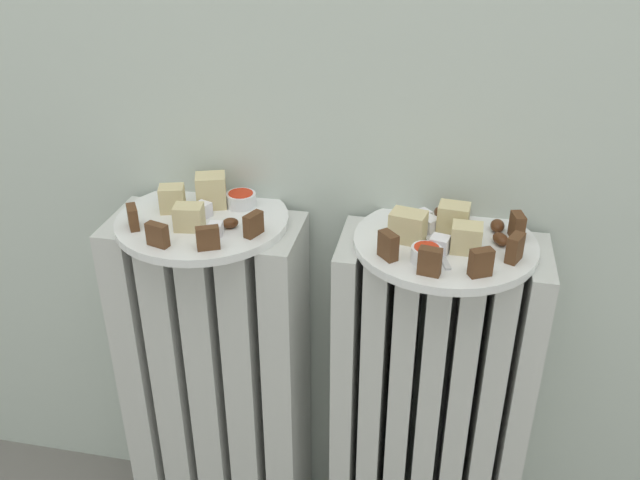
# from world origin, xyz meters

# --- Properties ---
(radiator_left) EXTENTS (0.31, 0.14, 0.62)m
(radiator_left) POSITION_xyz_m (-0.18, 0.28, 0.31)
(radiator_left) COLOR silver
(radiator_left) RESTS_ON ground_plane
(radiator_right) EXTENTS (0.31, 0.14, 0.62)m
(radiator_right) POSITION_xyz_m (0.18, 0.28, 0.31)
(radiator_right) COLOR silver
(radiator_right) RESTS_ON ground_plane
(plate_left) EXTENTS (0.26, 0.26, 0.01)m
(plate_left) POSITION_xyz_m (-0.18, 0.28, 0.63)
(plate_left) COLOR white
(plate_left) RESTS_ON radiator_left
(plate_right) EXTENTS (0.26, 0.26, 0.01)m
(plate_right) POSITION_xyz_m (0.18, 0.28, 0.63)
(plate_right) COLOR white
(plate_right) RESTS_ON radiator_right
(dark_cake_slice_left_0) EXTENTS (0.03, 0.03, 0.03)m
(dark_cake_slice_left_0) POSITION_xyz_m (-0.26, 0.23, 0.65)
(dark_cake_slice_left_0) COLOR #56351E
(dark_cake_slice_left_0) RESTS_ON plate_left
(dark_cake_slice_left_1) EXTENTS (0.03, 0.02, 0.03)m
(dark_cake_slice_left_1) POSITION_xyz_m (-0.21, 0.19, 0.65)
(dark_cake_slice_left_1) COLOR #56351E
(dark_cake_slice_left_1) RESTS_ON plate_left
(dark_cake_slice_left_2) EXTENTS (0.03, 0.02, 0.03)m
(dark_cake_slice_left_2) POSITION_xyz_m (-0.14, 0.19, 0.65)
(dark_cake_slice_left_2) COLOR #56351E
(dark_cake_slice_left_2) RESTS_ON plate_left
(dark_cake_slice_left_3) EXTENTS (0.02, 0.03, 0.03)m
(dark_cake_slice_left_3) POSITION_xyz_m (-0.09, 0.24, 0.65)
(dark_cake_slice_left_3) COLOR #56351E
(dark_cake_slice_left_3) RESTS_ON plate_left
(marble_cake_slice_left_0) EXTENTS (0.04, 0.04, 0.04)m
(marble_cake_slice_left_0) POSITION_xyz_m (-0.18, 0.24, 0.65)
(marble_cake_slice_left_0) COLOR beige
(marble_cake_slice_left_0) RESTS_ON plate_left
(marble_cake_slice_left_1) EXTENTS (0.05, 0.05, 0.05)m
(marble_cake_slice_left_1) POSITION_xyz_m (-0.18, 0.32, 0.66)
(marble_cake_slice_left_1) COLOR beige
(marble_cake_slice_left_1) RESTS_ON plate_left
(marble_cake_slice_left_2) EXTENTS (0.04, 0.04, 0.04)m
(marble_cake_slice_left_2) POSITION_xyz_m (-0.23, 0.29, 0.65)
(marble_cake_slice_left_2) COLOR beige
(marble_cake_slice_left_2) RESTS_ON plate_left
(turkish_delight_left_0) EXTENTS (0.03, 0.03, 0.02)m
(turkish_delight_left_0) POSITION_xyz_m (-0.18, 0.28, 0.64)
(turkish_delight_left_0) COLOR white
(turkish_delight_left_0) RESTS_ON plate_left
(turkish_delight_left_1) EXTENTS (0.02, 0.02, 0.02)m
(turkish_delight_left_1) POSITION_xyz_m (-0.14, 0.23, 0.64)
(turkish_delight_left_1) COLOR white
(turkish_delight_left_1) RESTS_ON plate_left
(medjool_date_left_0) EXTENTS (0.03, 0.03, 0.02)m
(medjool_date_left_0) POSITION_xyz_m (-0.19, 0.35, 0.64)
(medjool_date_left_0) COLOR #4C2814
(medjool_date_left_0) RESTS_ON plate_left
(medjool_date_left_1) EXTENTS (0.03, 0.03, 0.01)m
(medjool_date_left_1) POSITION_xyz_m (-0.13, 0.25, 0.64)
(medjool_date_left_1) COLOR #4C2814
(medjool_date_left_1) RESTS_ON plate_left
(jam_bowl_left) EXTENTS (0.05, 0.05, 0.02)m
(jam_bowl_left) POSITION_xyz_m (-0.13, 0.33, 0.65)
(jam_bowl_left) COLOR white
(jam_bowl_left) RESTS_ON plate_left
(dark_cake_slice_right_0) EXTENTS (0.03, 0.03, 0.04)m
(dark_cake_slice_right_0) POSITION_xyz_m (0.10, 0.21, 0.65)
(dark_cake_slice_right_0) COLOR #56351E
(dark_cake_slice_right_0) RESTS_ON plate_right
(dark_cake_slice_right_1) EXTENTS (0.03, 0.02, 0.04)m
(dark_cake_slice_right_1) POSITION_xyz_m (0.16, 0.18, 0.65)
(dark_cake_slice_right_1) COLOR #56351E
(dark_cake_slice_right_1) RESTS_ON plate_right
(dark_cake_slice_right_2) EXTENTS (0.03, 0.03, 0.04)m
(dark_cake_slice_right_2) POSITION_xyz_m (0.22, 0.19, 0.65)
(dark_cake_slice_right_2) COLOR #56351E
(dark_cake_slice_right_2) RESTS_ON plate_right
(dark_cake_slice_right_3) EXTENTS (0.03, 0.03, 0.04)m
(dark_cake_slice_right_3) POSITION_xyz_m (0.27, 0.24, 0.65)
(dark_cake_slice_right_3) COLOR #56351E
(dark_cake_slice_right_3) RESTS_ON plate_right
(dark_cake_slice_right_4) EXTENTS (0.02, 0.03, 0.04)m
(dark_cake_slice_right_4) POSITION_xyz_m (0.27, 0.30, 0.65)
(dark_cake_slice_right_4) COLOR #56351E
(dark_cake_slice_right_4) RESTS_ON plate_right
(marble_cake_slice_right_0) EXTENTS (0.05, 0.04, 0.04)m
(marble_cake_slice_right_0) POSITION_xyz_m (0.13, 0.27, 0.65)
(marble_cake_slice_right_0) COLOR beige
(marble_cake_slice_right_0) RESTS_ON plate_right
(marble_cake_slice_right_1) EXTENTS (0.05, 0.04, 0.04)m
(marble_cake_slice_right_1) POSITION_xyz_m (0.19, 0.30, 0.66)
(marble_cake_slice_right_1) COLOR beige
(marble_cake_slice_right_1) RESTS_ON plate_right
(marble_cake_slice_right_2) EXTENTS (0.04, 0.03, 0.04)m
(marble_cake_slice_right_2) POSITION_xyz_m (0.21, 0.25, 0.65)
(marble_cake_slice_right_2) COLOR beige
(marble_cake_slice_right_2) RESTS_ON plate_right
(turkish_delight_right_0) EXTENTS (0.03, 0.03, 0.02)m
(turkish_delight_right_0) POSITION_xyz_m (0.15, 0.30, 0.65)
(turkish_delight_right_0) COLOR white
(turkish_delight_right_0) RESTS_ON plate_right
(turkish_delight_right_1) EXTENTS (0.03, 0.03, 0.02)m
(turkish_delight_right_1) POSITION_xyz_m (0.14, 0.32, 0.64)
(turkish_delight_right_1) COLOR white
(turkish_delight_right_1) RESTS_ON plate_right
(turkish_delight_right_2) EXTENTS (0.03, 0.03, 0.02)m
(turkish_delight_right_2) POSITION_xyz_m (0.17, 0.24, 0.65)
(turkish_delight_right_2) COLOR white
(turkish_delight_right_2) RESTS_ON plate_right
(medjool_date_right_0) EXTENTS (0.03, 0.03, 0.02)m
(medjool_date_right_0) POSITION_xyz_m (0.25, 0.28, 0.64)
(medjool_date_right_0) COLOR #4C2814
(medjool_date_right_0) RESTS_ON plate_right
(medjool_date_right_1) EXTENTS (0.03, 0.03, 0.02)m
(medjool_date_right_1) POSITION_xyz_m (0.20, 0.35, 0.64)
(medjool_date_right_1) COLOR #4C2814
(medjool_date_right_1) RESTS_ON plate_right
(medjool_date_right_2) EXTENTS (0.02, 0.03, 0.02)m
(medjool_date_right_2) POSITION_xyz_m (0.17, 0.34, 0.64)
(medjool_date_right_2) COLOR #4C2814
(medjool_date_right_2) RESTS_ON plate_right
(medjool_date_right_3) EXTENTS (0.02, 0.03, 0.02)m
(medjool_date_right_3) POSITION_xyz_m (0.25, 0.32, 0.64)
(medjool_date_right_3) COLOR #4C2814
(medjool_date_right_3) RESTS_ON plate_right
(jam_bowl_right) EXTENTS (0.04, 0.04, 0.02)m
(jam_bowl_right) POSITION_xyz_m (0.15, 0.21, 0.65)
(jam_bowl_right) COLOR white
(jam_bowl_right) RESTS_ON plate_right
(fork) EXTENTS (0.04, 0.10, 0.00)m
(fork) POSITION_xyz_m (0.17, 0.25, 0.64)
(fork) COLOR silver
(fork) RESTS_ON plate_right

